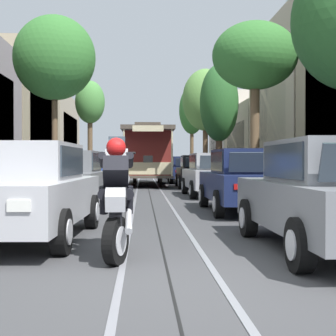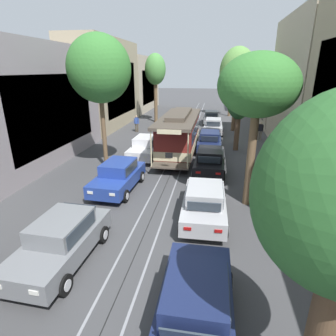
{
  "view_description": "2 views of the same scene",
  "coord_description": "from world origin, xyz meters",
  "views": [
    {
      "loc": [
        -0.29,
        -5.15,
        1.27
      ],
      "look_at": [
        0.73,
        13.91,
        1.02
      ],
      "focal_mm": 51.51,
      "sensor_mm": 36.0,
      "label": 1
    },
    {
      "loc": [
        2.5,
        1.59,
        6.24
      ],
      "look_at": [
        0.0,
        16.66,
        0.77
      ],
      "focal_mm": 29.47,
      "sensor_mm": 36.0,
      "label": 2
    }
  ],
  "objects": [
    {
      "name": "pedestrian_on_right_pavement",
      "position": [
        -5.49,
        29.51,
        0.98
      ],
      "size": [
        0.55,
        0.37,
        1.73
      ],
      "color": "#4C4233",
      "rests_on": "ground"
    },
    {
      "name": "parked_car_blue_mid_left",
      "position": [
        -2.44,
        14.89,
        0.8
      ],
      "size": [
        2.13,
        4.42,
        1.58
      ],
      "color": "#233D93",
      "rests_on": "ground"
    },
    {
      "name": "parked_car_black_fourth_right",
      "position": [
        2.39,
        18.38,
        0.8
      ],
      "size": [
        2.05,
        4.38,
        1.58
      ],
      "color": "black",
      "rests_on": "ground"
    },
    {
      "name": "parked_car_navy_second_right",
      "position": [
        2.31,
        6.89,
        0.8
      ],
      "size": [
        2.0,
        4.36,
        1.58
      ],
      "color": "#19234C",
      "rests_on": "ground"
    },
    {
      "name": "trolley_track_rails",
      "position": [
        0.0,
        25.58,
        0.0
      ],
      "size": [
        1.14,
        63.16,
        0.01
      ],
      "color": "gray",
      "rests_on": "ground"
    },
    {
      "name": "street_tree_kerb_right_fourth",
      "position": [
        4.59,
        31.87,
        6.01
      ],
      "size": [
        3.57,
        3.23,
        8.45
      ],
      "color": "brown",
      "rests_on": "ground"
    },
    {
      "name": "parked_car_silver_mid_right",
      "position": [
        2.29,
        12.46,
        0.8
      ],
      "size": [
        2.05,
        4.38,
        1.58
      ],
      "color": "#B7B7BC",
      "rests_on": "ground"
    },
    {
      "name": "parked_car_navy_fifth_right",
      "position": [
        2.27,
        23.58,
        0.8
      ],
      "size": [
        2.03,
        4.37,
        1.58
      ],
      "color": "#19234C",
      "rests_on": "ground"
    },
    {
      "name": "street_tree_kerb_right_second",
      "position": [
        4.31,
        14.31,
        5.53
      ],
      "size": [
        3.5,
        3.1,
        6.99
      ],
      "color": "brown",
      "rests_on": "ground"
    },
    {
      "name": "street_tree_kerb_right_mid",
      "position": [
        4.4,
        24.05,
        4.8
      ],
      "size": [
        2.36,
        2.54,
        7.22
      ],
      "color": "brown",
      "rests_on": "ground"
    },
    {
      "name": "parked_car_silver_sixth_right",
      "position": [
        2.47,
        29.82,
        0.8
      ],
      "size": [
        2.0,
        4.36,
        1.58
      ],
      "color": "#B7B7BC",
      "rests_on": "ground"
    },
    {
      "name": "street_tree_kerb_left_second",
      "position": [
        -4.5,
        18.31,
        6.25
      ],
      "size": [
        3.93,
        3.31,
        8.31
      ],
      "color": "brown",
      "rests_on": "ground"
    },
    {
      "name": "parked_car_grey_far_right",
      "position": [
        2.21,
        35.36,
        0.8
      ],
      "size": [
        2.05,
        4.38,
        1.58
      ],
      "color": "slate",
      "rests_on": "ground"
    },
    {
      "name": "parked_car_white_fourth_left",
      "position": [
        -2.39,
        20.81,
        0.8
      ],
      "size": [
        2.03,
        4.37,
        1.58
      ],
      "color": "silver",
      "rests_on": "ground"
    },
    {
      "name": "parked_car_grey_second_left",
      "position": [
        -2.35,
        8.83,
        0.8
      ],
      "size": [
        2.12,
        4.41,
        1.58
      ],
      "color": "slate",
      "rests_on": "ground"
    },
    {
      "name": "pedestrian_on_left_pavement",
      "position": [
        6.79,
        27.78,
        0.98
      ],
      "size": [
        0.55,
        0.35,
        1.74
      ],
      "color": "slate",
      "rests_on": "ground"
    },
    {
      "name": "building_facade_left",
      "position": [
        -10.28,
        23.12,
        4.44
      ],
      "size": [
        5.89,
        54.86,
        9.64
      ],
      "color": "beige",
      "rests_on": "ground"
    },
    {
      "name": "street_tree_kerb_right_far",
      "position": [
        4.58,
        41.89,
        6.24
      ],
      "size": [
        2.5,
        2.39,
        8.67
      ],
      "color": "brown",
      "rests_on": "ground"
    },
    {
      "name": "building_facade_right",
      "position": [
        10.28,
        25.63,
        4.38
      ],
      "size": [
        5.84,
        54.86,
        10.27
      ],
      "color": "gray",
      "rests_on": "ground"
    },
    {
      "name": "street_tree_kerb_left_mid",
      "position": [
        -4.66,
        35.52,
        6.13
      ],
      "size": [
        2.48,
        2.38,
        8.07
      ],
      "color": "brown",
      "rests_on": "ground"
    },
    {
      "name": "ground_plane",
      "position": [
        0.0,
        22.06,
        0.0
      ],
      "size": [
        160.0,
        160.0,
        0.0
      ],
      "primitive_type": "plane",
      "color": "#424244"
    },
    {
      "name": "cable_car_trolley",
      "position": [
        -0.0,
        21.96,
        1.66
      ],
      "size": [
        2.6,
        9.14,
        3.28
      ],
      "color": "maroon",
      "rests_on": "ground"
    }
  ]
}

